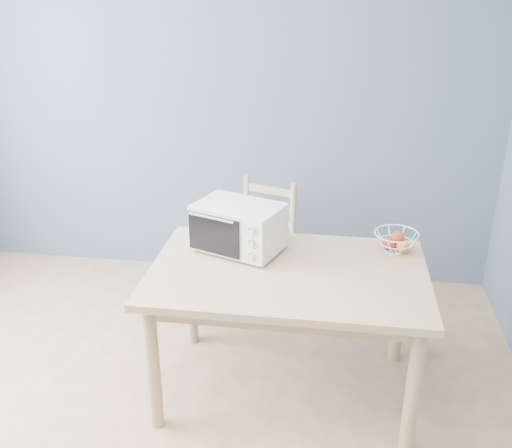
# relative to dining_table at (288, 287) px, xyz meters

# --- Properties ---
(room) EXTENTS (4.01, 4.51, 2.61)m
(room) POSITION_rel_dining_table_xyz_m (-0.66, -0.87, 0.65)
(room) COLOR tan
(room) RESTS_ON ground
(dining_table) EXTENTS (1.40, 0.90, 0.75)m
(dining_table) POSITION_rel_dining_table_xyz_m (0.00, 0.00, 0.00)
(dining_table) COLOR tan
(dining_table) RESTS_ON ground
(toaster_oven) EXTENTS (0.53, 0.44, 0.26)m
(toaster_oven) POSITION_rel_dining_table_xyz_m (-0.30, 0.19, 0.24)
(toaster_oven) COLOR white
(toaster_oven) RESTS_ON dining_table
(fruit_basket) EXTENTS (0.30, 0.30, 0.12)m
(fruit_basket) POSITION_rel_dining_table_xyz_m (0.55, 0.30, 0.16)
(fruit_basket) COLOR white
(fruit_basket) RESTS_ON dining_table
(dining_chair) EXTENTS (0.52, 0.52, 0.87)m
(dining_chair) POSITION_rel_dining_table_xyz_m (-0.27, 0.90, -0.22)
(dining_chair) COLOR tan
(dining_chair) RESTS_ON ground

